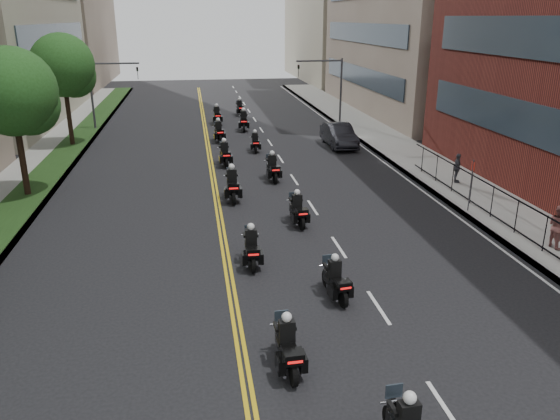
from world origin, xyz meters
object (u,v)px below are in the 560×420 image
Objects in this scene: motorcycle_4 at (252,249)px; motorcycle_7 at (273,169)px; motorcycle_6 at (232,186)px; pedestrian_c at (457,168)px; motorcycle_8 at (225,155)px; pedestrian_b at (558,226)px; motorcycle_2 at (288,348)px; parked_sedan at (339,135)px; motorcycle_11 at (244,122)px; motorcycle_13 at (240,109)px; motorcycle_3 at (336,281)px; motorcycle_12 at (217,116)px; motorcycle_10 at (219,132)px; motorcycle_5 at (298,211)px; motorcycle_9 at (255,143)px.

motorcycle_7 is (2.46, 11.18, 0.03)m from motorcycle_4.
pedestrian_c is (12.63, 0.69, 0.23)m from motorcycle_6.
motorcycle_8 is 19.84m from pedestrian_b.
parked_sedan is (8.30, 25.78, 0.17)m from motorcycle_2.
motorcycle_11 is at bearing 52.41° from pedestrian_c.
motorcycle_7 is 1.42× the size of pedestrian_c.
motorcycle_13 is at bearing 43.67° from pedestrian_c.
pedestrian_b reaches higher than motorcycle_3.
motorcycle_12 is at bearing 89.71° from motorcycle_6.
parked_sedan is at bearing -71.41° from motorcycle_13.
motorcycle_10 is (-0.04, 22.07, 0.06)m from motorcycle_4.
motorcycle_5 is 18.30m from motorcycle_10.
motorcycle_6 is at bearing -131.57° from motorcycle_7.
motorcycle_3 is (2.26, 3.63, -0.03)m from motorcycle_2.
pedestrian_b is 9.22m from pedestrian_c.
motorcycle_4 is (-0.23, 6.65, 0.00)m from motorcycle_2.
motorcycle_2 is at bearing -100.22° from motorcycle_7.
motorcycle_12 is at bearing 91.21° from motorcycle_4.
motorcycle_8 is at bearing 90.75° from motorcycle_3.
pedestrian_c is at bearing -61.59° from motorcycle_12.
motorcycle_8 reaches higher than motorcycle_4.
motorcycle_5 is at bearing -93.92° from motorcycle_13.
motorcycle_3 is 0.82× the size of motorcycle_11.
motorcycle_10 is at bearing -94.24° from motorcycle_12.
motorcycle_11 is 3.89m from motorcycle_12.
motorcycle_3 is 22.96m from parked_sedan.
motorcycle_10 is (-2.59, 18.12, 0.06)m from motorcycle_5.
motorcycle_10 is 25.78m from pedestrian_b.
motorcycle_5 is 25.54m from motorcycle_12.
motorcycle_9 is 6.25m from parked_sedan.
pedestrian_b reaches higher than pedestrian_c.
motorcycle_7 is 0.47× the size of parked_sedan.
pedestrian_b reaches higher than motorcycle_5.
motorcycle_7 is at bearing -86.46° from motorcycle_9.
parked_sedan is (8.57, -2.93, 0.11)m from motorcycle_10.
motorcycle_10 is (-2.53, 25.08, 0.10)m from motorcycle_3.
motorcycle_11 is at bearing 83.19° from motorcycle_3.
motorcycle_6 is 1.06× the size of motorcycle_12.
pedestrian_b is (12.33, -15.54, 0.35)m from motorcycle_8.
motorcycle_7 is at bearing -94.16° from motorcycle_13.
pedestrian_b is (12.33, -22.64, 0.33)m from motorcycle_10.
motorcycle_5 is (0.05, 6.96, 0.03)m from motorcycle_3.
motorcycle_4 is at bearing -127.26° from motorcycle_5.
motorcycle_9 is at bearing 86.45° from motorcycle_5.
motorcycle_5 is 0.91× the size of motorcycle_10.
pedestrian_b is at bearing -29.36° from motorcycle_5.
pedestrian_b reaches higher than motorcycle_10.
motorcycle_7 is 1.04× the size of motorcycle_13.
motorcycle_12 is (0.25, 14.42, 0.01)m from motorcycle_8.
motorcycle_8 is 1.44× the size of pedestrian_c.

